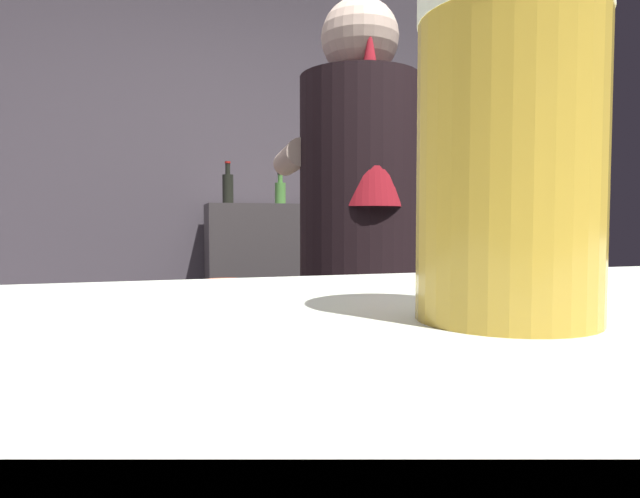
% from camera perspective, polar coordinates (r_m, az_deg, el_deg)
% --- Properties ---
extents(wall_back, '(5.20, 0.10, 2.70)m').
position_cam_1_polar(wall_back, '(3.43, -9.46, 6.39)').
color(wall_back, '#4F474F').
rests_on(wall_back, ground).
extents(prep_counter, '(2.10, 0.60, 0.88)m').
position_cam_1_polar(prep_counter, '(2.18, 5.40, -15.79)').
color(prep_counter, '#484433').
rests_on(prep_counter, ground).
extents(back_shelf, '(0.75, 0.36, 1.24)m').
position_cam_1_polar(back_shelf, '(3.23, -5.01, -6.37)').
color(back_shelf, '#3D3839').
rests_on(back_shelf, ground).
extents(bartender, '(0.45, 0.53, 1.77)m').
position_cam_1_polar(bartender, '(1.56, 4.18, -1.29)').
color(bartender, '#2D2532').
rests_on(bartender, ground).
extents(knife_block, '(0.10, 0.08, 0.27)m').
position_cam_1_polar(knife_block, '(2.25, 14.31, -1.03)').
color(knife_block, brown).
rests_on(knife_block, prep_counter).
extents(mixing_bowl, '(0.18, 0.18, 0.05)m').
position_cam_1_polar(mixing_bowl, '(1.94, -9.97, -3.96)').
color(mixing_bowl, '#CF552C').
rests_on(mixing_bowl, prep_counter).
extents(chefs_knife, '(0.24, 0.12, 0.01)m').
position_cam_1_polar(chefs_knife, '(2.05, 7.50, -4.15)').
color(chefs_knife, silver).
rests_on(chefs_knife, prep_counter).
extents(pint_glass_near, '(0.08, 0.08, 0.15)m').
position_cam_1_polar(pint_glass_near, '(0.25, 19.17, 9.32)').
color(pint_glass_near, gold).
rests_on(pint_glass_near, bar_counter).
extents(bottle_vinegar, '(0.05, 0.05, 0.19)m').
position_cam_1_polar(bottle_vinegar, '(3.31, -1.17, 5.92)').
color(bottle_vinegar, '#D5C975').
rests_on(bottle_vinegar, back_shelf).
extents(bottle_hot_sauce, '(0.06, 0.06, 0.18)m').
position_cam_1_polar(bottle_hot_sauce, '(3.15, -4.19, 5.98)').
color(bottle_hot_sauce, '#4E8B3D').
rests_on(bottle_hot_sauce, back_shelf).
extents(bottle_olive_oil, '(0.06, 0.06, 0.19)m').
position_cam_1_polar(bottle_olive_oil, '(3.25, 0.35, 5.97)').
color(bottle_olive_oil, '#B52714').
rests_on(bottle_olive_oil, back_shelf).
extents(bottle_soy, '(0.06, 0.06, 0.24)m').
position_cam_1_polar(bottle_soy, '(3.13, -9.64, 6.39)').
color(bottle_soy, black).
rests_on(bottle_soy, back_shelf).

